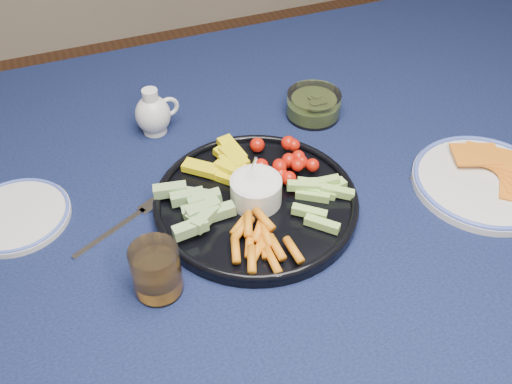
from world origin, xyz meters
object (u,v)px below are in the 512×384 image
object	(u,v)px
dining_table	(295,196)
creamer_pitcher	(153,114)
pickle_bowl	(313,106)
juice_tumbler	(157,273)
crudite_platter	(255,200)
cheese_plate	(484,180)
side_plate_extra	(16,215)

from	to	relation	value
dining_table	creamer_pitcher	world-z (taller)	creamer_pitcher
pickle_bowl	juice_tumbler	distance (m)	0.51
crudite_platter	cheese_plate	distance (m)	0.41
pickle_bowl	crudite_platter	bearing A→B (deg)	-135.23
juice_tumbler	side_plate_extra	bearing A→B (deg)	129.04
dining_table	cheese_plate	distance (m)	0.35
crudite_platter	pickle_bowl	distance (m)	0.29
crudite_platter	side_plate_extra	size ratio (longest dim) A/B	1.96
cheese_plate	juice_tumbler	bearing A→B (deg)	-179.02
pickle_bowl	side_plate_extra	xyz separation A→B (m)	(-0.59, -0.08, -0.02)
creamer_pitcher	juice_tumbler	xyz separation A→B (m)	(-0.09, -0.38, -0.00)
crudite_platter	juice_tumbler	xyz separation A→B (m)	(-0.19, -0.11, 0.02)
cheese_plate	pickle_bowl	bearing A→B (deg)	121.89
dining_table	crudite_platter	bearing A→B (deg)	-144.79
crudite_platter	juice_tumbler	size ratio (longest dim) A/B	4.07
dining_table	juice_tumbler	size ratio (longest dim) A/B	19.64
pickle_bowl	juice_tumbler	bearing A→B (deg)	-142.13
crudite_platter	creamer_pitcher	size ratio (longest dim) A/B	3.63
dining_table	pickle_bowl	xyz separation A→B (m)	(0.09, 0.12, 0.11)
creamer_pitcher	juice_tumbler	distance (m)	0.39
cheese_plate	crudite_platter	bearing A→B (deg)	166.40
dining_table	crudite_platter	xyz separation A→B (m)	(-0.12, -0.08, 0.11)
crudite_platter	creamer_pitcher	bearing A→B (deg)	110.78
crudite_platter	creamer_pitcher	distance (m)	0.29
creamer_pitcher	juice_tumbler	world-z (taller)	creamer_pitcher
pickle_bowl	cheese_plate	world-z (taller)	pickle_bowl
crudite_platter	juice_tumbler	distance (m)	0.22
juice_tumbler	creamer_pitcher	bearing A→B (deg)	76.61
creamer_pitcher	pickle_bowl	distance (m)	0.32
dining_table	creamer_pitcher	bearing A→B (deg)	139.23
creamer_pitcher	juice_tumbler	bearing A→B (deg)	-103.39
cheese_plate	dining_table	bearing A→B (deg)	147.42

